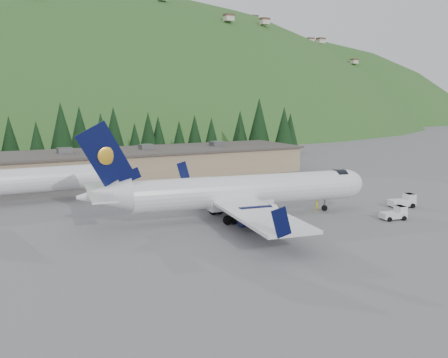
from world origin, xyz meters
TOP-DOWN VIEW (x-y plane):
  - ground at (0.00, 0.00)m, footprint 600.00×600.00m
  - airliner at (-1.07, 0.15)m, footprint 37.03×34.87m
  - second_airliner at (-24.92, 22.00)m, footprint 27.50×11.00m
  - baggage_tug_a at (15.70, -9.32)m, footprint 3.32×2.35m
  - baggage_tug_b at (22.17, -4.66)m, footprint 3.73×2.72m
  - terminal_building at (-5.01, 38.00)m, footprint 71.00×17.00m
  - ramp_worker at (10.02, -1.18)m, footprint 0.75×0.70m
  - tree_line at (-8.04, 60.42)m, footprint 114.17×16.05m
  - hills at (53.34, 207.38)m, footprint 614.00×330.00m

SIDE VIEW (x-z plane):
  - hills at x=53.34m, z-range -232.80..67.20m
  - ground at x=0.00m, z-range 0.00..0.00m
  - baggage_tug_a at x=15.70m, z-range -0.09..1.56m
  - baggage_tug_b at x=22.17m, z-range -0.10..1.73m
  - ramp_worker at x=10.02m, z-range 0.00..1.72m
  - terminal_building at x=-5.01m, z-range -0.43..5.67m
  - airliner at x=-1.07m, z-range -2.87..9.42m
  - second_airliner at x=-24.92m, z-range -1.70..8.35m
  - tree_line at x=-8.04m, z-range 0.22..13.91m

